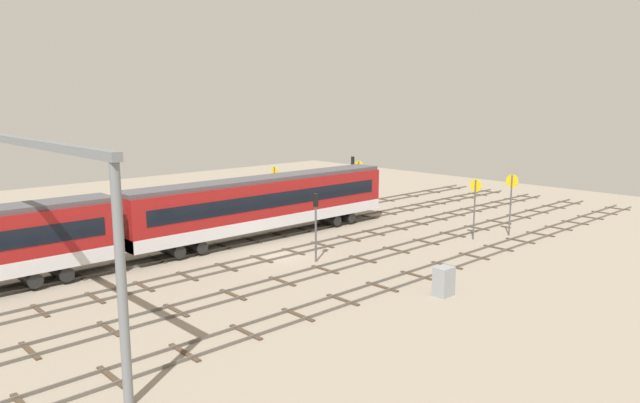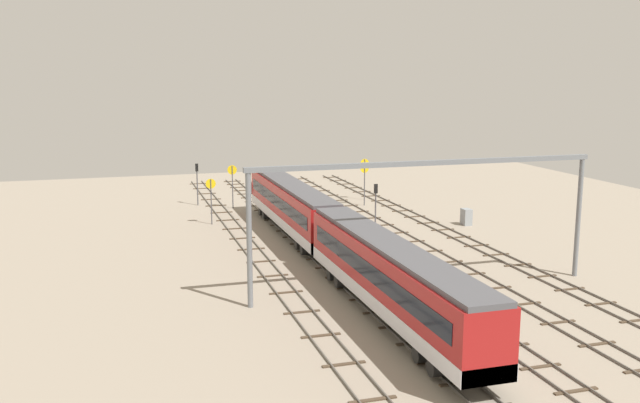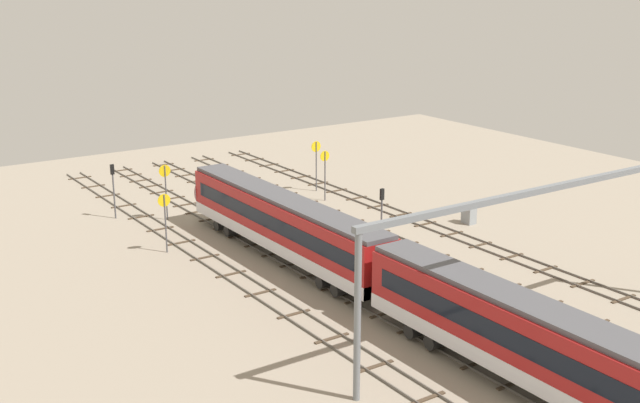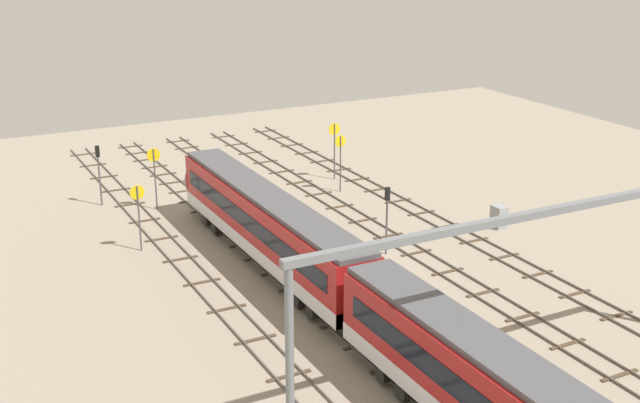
{
  "view_description": "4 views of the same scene",
  "coord_description": "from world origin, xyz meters",
  "views": [
    {
      "loc": [
        -25.51,
        -31.46,
        11.07
      ],
      "look_at": [
        5.22,
        1.13,
        3.16
      ],
      "focal_mm": 32.83,
      "sensor_mm": 36.0,
      "label": 1
    },
    {
      "loc": [
        -60.15,
        20.86,
        15.18
      ],
      "look_at": [
        3.87,
        1.69,
        2.79
      ],
      "focal_mm": 38.86,
      "sensor_mm": 36.0,
      "label": 2
    },
    {
      "loc": [
        -46.36,
        34.81,
        21.04
      ],
      "look_at": [
        4.02,
        0.74,
        3.59
      ],
      "focal_mm": 45.08,
      "sensor_mm": 36.0,
      "label": 3
    },
    {
      "loc": [
        -43.57,
        25.15,
        21.53
      ],
      "look_at": [
        5.61,
        -0.38,
        2.76
      ],
      "focal_mm": 46.57,
      "sensor_mm": 36.0,
      "label": 4
    }
  ],
  "objects": [
    {
      "name": "track_with_train",
      "position": [
        0.0,
        4.89,
        0.06
      ],
      "size": [
        76.33,
        2.4,
        0.16
      ],
      "color": "#59544C",
      "rests_on": "ground"
    },
    {
      "name": "ground_plane",
      "position": [
        0.0,
        0.0,
        0.0
      ],
      "size": [
        92.33,
        92.33,
        0.0
      ],
      "primitive_type": "plane",
      "color": "gray"
    },
    {
      "name": "overhead_gantry",
      "position": [
        -17.05,
        0.22,
        7.3
      ],
      "size": [
        0.4,
        25.65,
        9.3
      ],
      "color": "slate",
      "rests_on": "ground"
    },
    {
      "name": "track_far_background",
      "position": [
        -0.0,
        9.78,
        0.07
      ],
      "size": [
        76.33,
        2.4,
        0.16
      ],
      "color": "#59544C",
      "rests_on": "ground"
    },
    {
      "name": "speed_sign_distant_end",
      "position": [
        14.45,
        -6.88,
        3.22
      ],
      "size": [
        0.14,
        1.0,
        4.84
      ],
      "color": "#4C4C51",
      "rests_on": "ground"
    },
    {
      "name": "track_second_near",
      "position": [
        -0.0,
        -4.89,
        0.07
      ],
      "size": [
        76.33,
        2.4,
        0.16
      ],
      "color": "#59544C",
      "rests_on": "ground"
    },
    {
      "name": "track_middle",
      "position": [
        0.0,
        0.0,
        0.06
      ],
      "size": [
        76.33,
        2.4,
        0.16
      ],
      "color": "#59544C",
      "rests_on": "ground"
    },
    {
      "name": "relay_cabinet",
      "position": [
        1.46,
        -13.11,
        0.84
      ],
      "size": [
        1.11,
        0.84,
        1.68
      ],
      "color": "gray",
      "rests_on": "ground"
    },
    {
      "name": "signal_light_trackside_departure",
      "position": [
        20.09,
        11.75,
        3.19
      ],
      "size": [
        0.31,
        0.32,
        4.91
      ],
      "color": "#4C4C51",
      "rests_on": "ground"
    },
    {
      "name": "speed_sign_far_trackside",
      "position": [
        9.18,
        11.64,
        3.15
      ],
      "size": [
        0.14,
        1.01,
        4.71
      ],
      "color": "#4C4C51",
      "rests_on": "ground"
    },
    {
      "name": "train",
      "position": [
        -8.96,
        4.89,
        2.66
      ],
      "size": [
        50.4,
        3.24,
        4.8
      ],
      "color": "maroon",
      "rests_on": "ground"
    },
    {
      "name": "signal_light_trackside_approach",
      "position": [
        0.93,
        -3.02,
        3.11
      ],
      "size": [
        0.31,
        0.32,
        4.76
      ],
      "color": "#4C4C51",
      "rests_on": "ground"
    },
    {
      "name": "track_near_foreground",
      "position": [
        0.0,
        -9.78,
        0.06
      ],
      "size": [
        76.33,
        2.4,
        0.16
      ],
      "color": "#59544C",
      "rests_on": "ground"
    },
    {
      "name": "speed_sign_mid_trackside",
      "position": [
        17.13,
        8.12,
        3.34
      ],
      "size": [
        0.14,
        1.07,
        4.95
      ],
      "color": "#4C4C51",
      "rests_on": "ground"
    },
    {
      "name": "speed_sign_near_foreground",
      "position": [
        17.81,
        -8.13,
        3.39
      ],
      "size": [
        0.14,
        1.07,
        5.03
      ],
      "color": "#4C4C51",
      "rests_on": "ground"
    }
  ]
}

